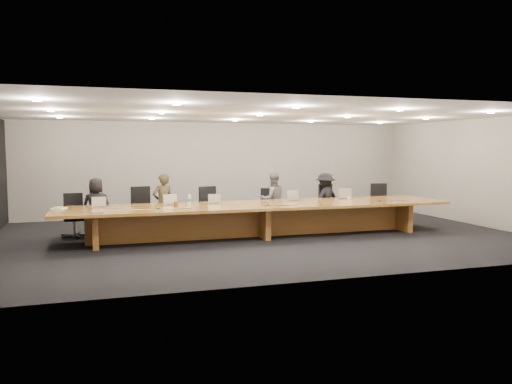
% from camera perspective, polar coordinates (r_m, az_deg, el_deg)
% --- Properties ---
extents(ground, '(12.00, 12.00, 0.00)m').
position_cam_1_polar(ground, '(11.55, 0.44, -5.07)').
color(ground, black).
rests_on(ground, ground).
extents(back_wall, '(12.00, 0.02, 2.80)m').
position_cam_1_polar(back_wall, '(15.25, -4.11, 2.64)').
color(back_wall, '#B6B2A6').
rests_on(back_wall, ground).
extents(conference_table, '(9.00, 1.80, 0.75)m').
position_cam_1_polar(conference_table, '(11.47, 0.44, -2.51)').
color(conference_table, brown).
rests_on(conference_table, ground).
extents(chair_far_left, '(0.56, 0.56, 1.02)m').
position_cam_1_polar(chair_far_left, '(12.11, -20.10, -2.48)').
color(chair_far_left, black).
rests_on(chair_far_left, ground).
extents(chair_left, '(0.71, 0.71, 1.13)m').
position_cam_1_polar(chair_left, '(12.23, -12.67, -1.95)').
color(chair_left, black).
rests_on(chair_left, ground).
extents(chair_mid_left, '(0.68, 0.68, 1.10)m').
position_cam_1_polar(chair_mid_left, '(12.42, -5.11, -1.83)').
color(chair_mid_left, black).
rests_on(chair_mid_left, ground).
extents(chair_mid_right, '(0.66, 0.66, 1.02)m').
position_cam_1_polar(chair_mid_right, '(12.80, 1.45, -1.79)').
color(chair_mid_right, black).
rests_on(chair_mid_right, ground).
extents(chair_right, '(0.69, 0.69, 1.10)m').
position_cam_1_polar(chair_right, '(13.51, 8.54, -1.32)').
color(chair_right, black).
rests_on(chair_right, ground).
extents(chair_far_right, '(0.66, 0.66, 1.08)m').
position_cam_1_polar(chair_far_right, '(14.14, 14.08, -1.18)').
color(chair_far_right, black).
rests_on(chair_far_right, ground).
extents(person_a, '(0.71, 0.50, 1.35)m').
position_cam_1_polar(person_a, '(12.11, -17.76, -1.62)').
color(person_a, black).
rests_on(person_a, ground).
extents(person_b, '(0.58, 0.44, 1.43)m').
position_cam_1_polar(person_b, '(12.12, -10.57, -1.28)').
color(person_b, '#302B1A').
rests_on(person_b, ground).
extents(person_c, '(0.69, 0.54, 1.41)m').
position_cam_1_polar(person_c, '(12.86, 1.94, -0.88)').
color(person_c, slate).
rests_on(person_c, ground).
extents(person_d, '(1.02, 0.81, 1.38)m').
position_cam_1_polar(person_d, '(13.35, 7.91, -0.78)').
color(person_d, black).
rests_on(person_d, ground).
extents(laptop_a, '(0.31, 0.24, 0.24)m').
position_cam_1_polar(laptop_a, '(11.22, -17.47, -1.12)').
color(laptop_a, '#C6B297').
rests_on(laptop_a, conference_table).
extents(laptop_b, '(0.34, 0.27, 0.25)m').
position_cam_1_polar(laptop_b, '(11.39, -9.65, -0.85)').
color(laptop_b, '#B9AE8E').
rests_on(laptop_b, conference_table).
extents(laptop_c, '(0.33, 0.28, 0.23)m').
position_cam_1_polar(laptop_c, '(11.49, -4.81, -0.80)').
color(laptop_c, tan).
rests_on(laptop_c, conference_table).
extents(laptop_d, '(0.42, 0.36, 0.28)m').
position_cam_1_polar(laptop_d, '(12.04, 4.64, -0.41)').
color(laptop_d, tan).
rests_on(laptop_d, conference_table).
extents(laptop_e, '(0.37, 0.28, 0.28)m').
position_cam_1_polar(laptop_e, '(12.76, 10.39, -0.17)').
color(laptop_e, tan).
rests_on(laptop_e, conference_table).
extents(water_bottle, '(0.09, 0.09, 0.24)m').
position_cam_1_polar(water_bottle, '(11.25, -7.63, -0.92)').
color(water_bottle, silver).
rests_on(water_bottle, conference_table).
extents(amber_mug, '(0.11, 0.11, 0.11)m').
position_cam_1_polar(amber_mug, '(11.02, -9.16, -1.38)').
color(amber_mug, brown).
rests_on(amber_mug, conference_table).
extents(paper_cup_near, '(0.09, 0.09, 0.08)m').
position_cam_1_polar(paper_cup_near, '(12.16, 4.14, -0.82)').
color(paper_cup_near, white).
rests_on(paper_cup_near, conference_table).
extents(paper_cup_far, '(0.10, 0.10, 0.09)m').
position_cam_1_polar(paper_cup_far, '(12.46, 10.55, -0.73)').
color(paper_cup_far, silver).
rests_on(paper_cup_far, conference_table).
extents(notepad, '(0.34, 0.31, 0.02)m').
position_cam_1_polar(notepad, '(11.33, -21.60, -1.74)').
color(notepad, white).
rests_on(notepad, conference_table).
extents(lime_gadget, '(0.18, 0.12, 0.03)m').
position_cam_1_polar(lime_gadget, '(11.32, -21.62, -1.64)').
color(lime_gadget, '#6DD338').
rests_on(lime_gadget, notepad).
extents(av_box, '(0.22, 0.17, 0.03)m').
position_cam_1_polar(av_box, '(10.20, -17.58, -2.28)').
color(av_box, silver).
rests_on(av_box, conference_table).
extents(mic_left, '(0.14, 0.14, 0.03)m').
position_cam_1_polar(mic_left, '(10.62, -11.12, -1.88)').
color(mic_left, black).
rests_on(mic_left, conference_table).
extents(mic_center, '(0.12, 0.12, 0.03)m').
position_cam_1_polar(mic_center, '(11.07, 1.25, -1.52)').
color(mic_center, black).
rests_on(mic_center, conference_table).
extents(mic_right, '(0.14, 0.14, 0.03)m').
position_cam_1_polar(mic_right, '(12.36, 13.90, -0.98)').
color(mic_right, black).
rests_on(mic_right, conference_table).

